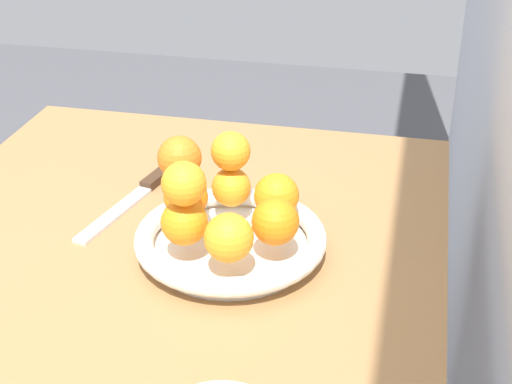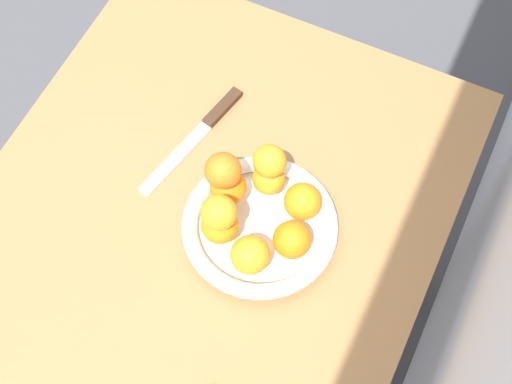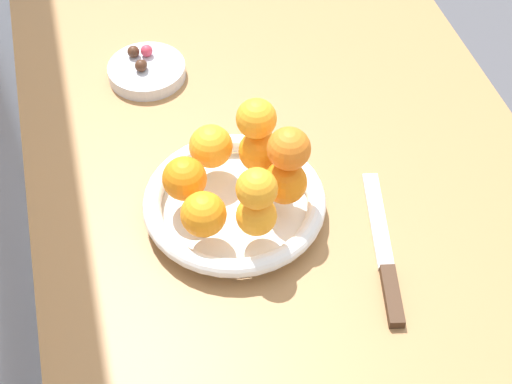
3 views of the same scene
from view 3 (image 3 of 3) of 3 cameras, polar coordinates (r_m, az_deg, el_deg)
name	(u,v)px [view 3 (image 3 of 3)]	position (r m, az deg, el deg)	size (l,w,h in m)	color
ground_plane	(271,379)	(1.80, 1.12, -13.42)	(6.00, 6.00, 0.00)	#4C4C51
dining_table	(277,185)	(1.26, 1.56, 0.53)	(1.10, 0.76, 0.74)	#9E7042
fruit_bowl	(234,204)	(1.09, -1.58, -0.86)	(0.26, 0.26, 0.04)	white
candy_dish	(147,71)	(1.32, -7.94, 8.71)	(0.13, 0.13, 0.02)	silver
orange_0	(256,216)	(1.02, 0.03, -1.73)	(0.05, 0.05, 0.05)	orange
orange_1	(285,182)	(1.05, 2.13, 0.71)	(0.06, 0.06, 0.06)	orange
orange_2	(260,151)	(1.09, 0.28, 2.99)	(0.06, 0.06, 0.06)	orange
orange_3	(211,146)	(1.10, -3.30, 3.34)	(0.06, 0.06, 0.06)	orange
orange_4	(185,179)	(1.06, -5.22, 0.97)	(0.06, 0.06, 0.06)	orange
orange_5	(204,214)	(1.02, -3.84, -1.63)	(0.06, 0.06, 0.06)	orange
orange_6	(256,118)	(1.06, 0.02, 5.37)	(0.06, 0.06, 0.06)	orange
orange_7	(289,149)	(1.02, 2.41, 3.16)	(0.06, 0.06, 0.06)	orange
orange_8	(257,189)	(0.98, 0.05, 0.25)	(0.05, 0.05, 0.05)	orange
candy_ball_0	(141,66)	(1.30, -8.37, 9.07)	(0.02, 0.02, 0.02)	#472819
candy_ball_1	(142,65)	(1.31, -8.27, 9.15)	(0.02, 0.02, 0.02)	#472819
candy_ball_2	(133,52)	(1.33, -8.91, 10.05)	(0.02, 0.02, 0.02)	#472819
candy_ball_3	(147,51)	(1.33, -7.96, 10.14)	(0.02, 0.02, 0.02)	#C6384C
knife	(385,258)	(1.07, 9.36, -4.77)	(0.26, 0.08, 0.01)	#3F2819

